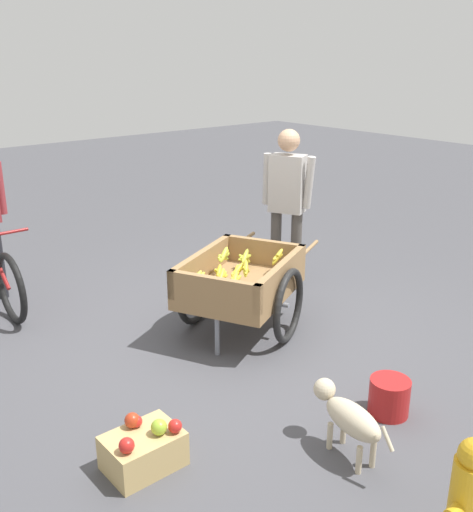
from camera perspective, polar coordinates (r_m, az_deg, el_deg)
The scene contains 7 objects.
ground_plane at distance 5.01m, azimuth -0.28°, elevation -8.50°, with size 24.00×24.00×0.00m, color #47474C.
fruit_cart at distance 5.05m, azimuth 0.34°, elevation -2.78°, with size 1.82×1.40×0.73m.
vendor_person at distance 5.90m, azimuth 4.96°, elevation 5.91°, with size 0.33×0.51×1.63m.
dog at distance 3.70m, azimuth 10.82°, elevation -15.01°, with size 0.25×0.67×0.40m.
fire_hydrant at distance 3.18m, azimuth 21.61°, elevation -21.24°, with size 0.25×0.25×0.67m.
plastic_bucket at distance 4.20m, azimuth 14.62°, elevation -13.10°, with size 0.27×0.27×0.26m, color #B21E1E.
apple_crate at distance 3.67m, azimuth -9.03°, elevation -18.01°, with size 0.44×0.32×0.32m.
Camera 1 is at (2.83, 3.41, 2.33)m, focal length 41.15 mm.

